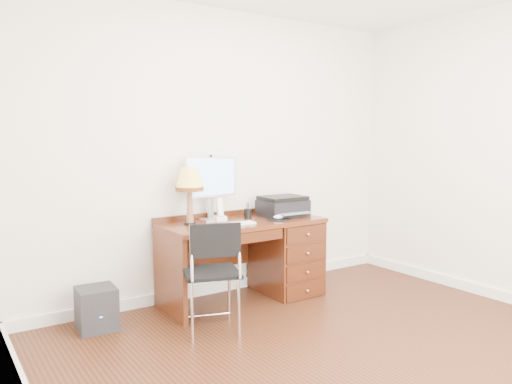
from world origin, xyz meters
TOP-DOWN VIEW (x-y plane):
  - ground at (0.00, 0.00)m, footprint 4.00×4.00m
  - room_shell at (0.00, 0.63)m, footprint 4.00×4.00m
  - desk at (0.32, 1.40)m, footprint 1.50×0.67m
  - monitor at (-0.21, 1.60)m, footprint 0.50×0.16m
  - keyboard at (-0.18, 1.26)m, footprint 0.40×0.14m
  - mouse_pad at (0.30, 1.26)m, footprint 0.23×0.23m
  - printer at (0.48, 1.43)m, footprint 0.43×0.33m
  - leg_lamp at (-0.49, 1.49)m, footprint 0.24×0.24m
  - phone at (-0.17, 1.51)m, footprint 0.11×0.11m
  - pen_cup at (0.12, 1.49)m, footprint 0.07×0.07m
  - chair at (-0.59, 0.85)m, footprint 0.53×0.54m
  - equipment_box at (-1.33, 1.44)m, footprint 0.31×0.31m

SIDE VIEW (x-z plane):
  - ground at x=0.00m, z-range 0.00..0.00m
  - room_shell at x=0.00m, z-range -1.95..2.05m
  - equipment_box at x=-1.33m, z-range 0.00..0.34m
  - desk at x=0.32m, z-range 0.04..0.79m
  - chair at x=-0.59m, z-range 0.09..0.98m
  - keyboard at x=-0.18m, z-range 0.75..0.76m
  - mouse_pad at x=0.30m, z-range 0.74..0.79m
  - pen_cup at x=0.12m, z-range 0.75..0.84m
  - phone at x=-0.17m, z-range 0.71..0.92m
  - printer at x=0.48m, z-range 0.75..0.94m
  - monitor at x=-0.21m, z-range 0.82..1.40m
  - leg_lamp at x=-0.49m, z-range 0.87..1.37m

